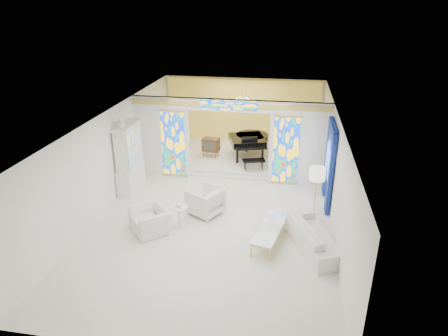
% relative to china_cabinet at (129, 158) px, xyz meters
% --- Properties ---
extents(floor, '(12.00, 12.00, 0.00)m').
position_rel_china_cabinet_xyz_m(floor, '(3.22, -0.60, -1.17)').
color(floor, silver).
rests_on(floor, ground).
extents(ceiling, '(7.00, 12.00, 0.02)m').
position_rel_china_cabinet_xyz_m(ceiling, '(3.22, -0.60, 1.83)').
color(ceiling, white).
rests_on(ceiling, wall_back).
extents(wall_back, '(7.00, 0.02, 3.00)m').
position_rel_china_cabinet_xyz_m(wall_back, '(3.22, 5.40, 0.33)').
color(wall_back, white).
rests_on(wall_back, floor).
extents(wall_front, '(7.00, 0.02, 3.00)m').
position_rel_china_cabinet_xyz_m(wall_front, '(3.22, -6.60, 0.33)').
color(wall_front, white).
rests_on(wall_front, floor).
extents(wall_left, '(0.02, 12.00, 3.00)m').
position_rel_china_cabinet_xyz_m(wall_left, '(-0.28, -0.60, 0.33)').
color(wall_left, white).
rests_on(wall_left, floor).
extents(wall_right, '(0.02, 12.00, 3.00)m').
position_rel_china_cabinet_xyz_m(wall_right, '(6.72, -0.60, 0.33)').
color(wall_right, white).
rests_on(wall_right, floor).
extents(partition_wall, '(7.00, 0.22, 3.00)m').
position_rel_china_cabinet_xyz_m(partition_wall, '(3.22, 1.40, 0.48)').
color(partition_wall, white).
rests_on(partition_wall, floor).
extents(stained_glass_left, '(0.90, 0.04, 2.40)m').
position_rel_china_cabinet_xyz_m(stained_glass_left, '(1.19, 1.29, 0.13)').
color(stained_glass_left, gold).
rests_on(stained_glass_left, partition_wall).
extents(stained_glass_right, '(0.90, 0.04, 2.40)m').
position_rel_china_cabinet_xyz_m(stained_glass_right, '(5.25, 1.29, 0.13)').
color(stained_glass_right, gold).
rests_on(stained_glass_right, partition_wall).
extents(stained_glass_transom, '(2.00, 0.04, 0.34)m').
position_rel_china_cabinet_xyz_m(stained_glass_transom, '(3.22, 1.29, 1.65)').
color(stained_glass_transom, gold).
rests_on(stained_glass_transom, partition_wall).
extents(alcove_platform, '(6.80, 3.80, 0.18)m').
position_rel_china_cabinet_xyz_m(alcove_platform, '(3.22, 3.50, -1.08)').
color(alcove_platform, silver).
rests_on(alcove_platform, floor).
extents(gold_curtain_back, '(6.70, 0.10, 2.90)m').
position_rel_china_cabinet_xyz_m(gold_curtain_back, '(3.22, 5.28, 0.33)').
color(gold_curtain_back, '#F5D855').
rests_on(gold_curtain_back, wall_back).
extents(chandelier, '(0.48, 0.48, 0.30)m').
position_rel_china_cabinet_xyz_m(chandelier, '(3.42, 3.40, 1.38)').
color(chandelier, gold).
rests_on(chandelier, ceiling).
extents(blue_drapes, '(0.14, 1.85, 2.65)m').
position_rel_china_cabinet_xyz_m(blue_drapes, '(6.62, 0.10, 0.41)').
color(blue_drapes, navy).
rests_on(blue_drapes, wall_right).
extents(china_cabinet, '(0.56, 1.46, 2.72)m').
position_rel_china_cabinet_xyz_m(china_cabinet, '(0.00, 0.00, 0.00)').
color(china_cabinet, white).
rests_on(china_cabinet, floor).
extents(armchair_left, '(1.45, 1.46, 0.71)m').
position_rel_china_cabinet_xyz_m(armchair_left, '(1.55, -2.48, -0.81)').
color(armchair_left, silver).
rests_on(armchair_left, floor).
extents(armchair_right, '(1.27, 1.26, 0.86)m').
position_rel_china_cabinet_xyz_m(armchair_right, '(2.89, -1.25, -0.74)').
color(armchair_right, silver).
rests_on(armchair_right, floor).
extents(sofa, '(1.77, 2.54, 0.69)m').
position_rel_china_cabinet_xyz_m(sofa, '(6.17, -2.51, -0.82)').
color(sofa, silver).
rests_on(sofa, floor).
extents(side_table, '(0.66, 0.66, 0.64)m').
position_rel_china_cabinet_xyz_m(side_table, '(2.30, -2.09, -0.75)').
color(side_table, white).
rests_on(side_table, floor).
extents(vase, '(0.20, 0.20, 0.18)m').
position_rel_china_cabinet_xyz_m(vase, '(2.30, -2.09, -0.44)').
color(vase, silver).
rests_on(vase, side_table).
extents(coffee_table, '(1.01, 2.03, 0.44)m').
position_rel_china_cabinet_xyz_m(coffee_table, '(4.98, -2.44, -0.77)').
color(coffee_table, white).
rests_on(coffee_table, floor).
extents(floor_lamp, '(0.58, 0.58, 1.84)m').
position_rel_china_cabinet_xyz_m(floor_lamp, '(6.17, -1.38, 0.40)').
color(floor_lamp, gold).
rests_on(floor_lamp, floor).
extents(grand_piano, '(1.85, 2.82, 1.02)m').
position_rel_china_cabinet_xyz_m(grand_piano, '(3.74, 3.46, -0.30)').
color(grand_piano, black).
rests_on(grand_piano, alcove_platform).
extents(tv_console, '(0.72, 0.55, 0.77)m').
position_rel_china_cabinet_xyz_m(tv_console, '(2.20, 3.12, -0.49)').
color(tv_console, '#53301E').
rests_on(tv_console, alcove_platform).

